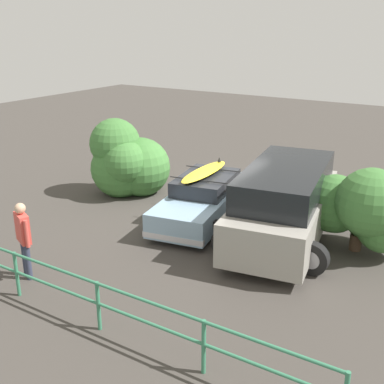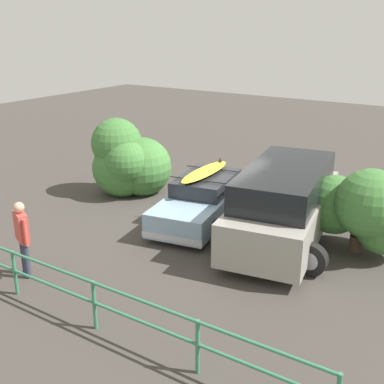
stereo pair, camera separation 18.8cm
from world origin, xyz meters
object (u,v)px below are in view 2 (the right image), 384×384
(suv_car, at_px, (284,203))
(bush_near_right, at_px, (367,209))
(bush_near_left, at_px, (130,163))
(sedan_car, at_px, (204,198))
(person_bystander, at_px, (22,233))

(suv_car, bearing_deg, bush_near_right, -167.79)
(bush_near_left, bearing_deg, sedan_car, 170.78)
(suv_car, bearing_deg, bush_near_left, -7.18)
(person_bystander, height_order, bush_near_left, bush_near_left)
(suv_car, relative_size, bush_near_left, 2.09)
(suv_car, distance_m, bush_near_left, 5.49)
(sedan_car, height_order, bush_near_left, bush_near_left)
(sedan_car, distance_m, person_bystander, 5.09)
(person_bystander, distance_m, bush_near_left, 5.58)
(person_bystander, bearing_deg, bush_near_left, -73.66)
(person_bystander, relative_size, bush_near_right, 0.67)
(sedan_car, xyz_separation_m, suv_car, (-2.40, 0.19, 0.41))
(sedan_car, relative_size, person_bystander, 2.66)
(person_bystander, distance_m, bush_near_right, 7.65)
(person_bystander, relative_size, bush_near_left, 0.68)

